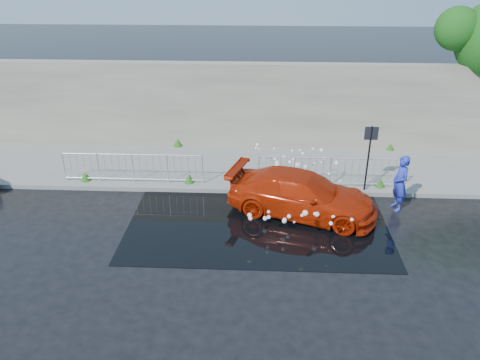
# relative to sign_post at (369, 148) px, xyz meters

# --- Properties ---
(ground) EXTENTS (90.00, 90.00, 0.00)m
(ground) POSITION_rel_sign_post_xyz_m (-4.20, -3.10, -1.72)
(ground) COLOR black
(ground) RESTS_ON ground
(pavement) EXTENTS (30.00, 4.00, 0.15)m
(pavement) POSITION_rel_sign_post_xyz_m (-4.20, 1.90, -1.65)
(pavement) COLOR slate
(pavement) RESTS_ON ground
(curb) EXTENTS (30.00, 0.25, 0.16)m
(curb) POSITION_rel_sign_post_xyz_m (-4.20, -0.10, -1.64)
(curb) COLOR slate
(curb) RESTS_ON ground
(retaining_wall) EXTENTS (30.00, 0.60, 3.50)m
(retaining_wall) POSITION_rel_sign_post_xyz_m (-4.20, 4.10, 0.18)
(retaining_wall) COLOR slate
(retaining_wall) RESTS_ON pavement
(puddle) EXTENTS (8.00, 5.00, 0.01)m
(puddle) POSITION_rel_sign_post_xyz_m (-3.70, -2.10, -1.72)
(puddle) COLOR black
(puddle) RESTS_ON ground
(sign_post) EXTENTS (0.45, 0.06, 2.50)m
(sign_post) POSITION_rel_sign_post_xyz_m (0.00, 0.00, 0.00)
(sign_post) COLOR black
(sign_post) RESTS_ON ground
(railing_left) EXTENTS (5.05, 0.05, 1.10)m
(railing_left) POSITION_rel_sign_post_xyz_m (-8.20, 0.25, -0.99)
(railing_left) COLOR silver
(railing_left) RESTS_ON pavement
(railing_right) EXTENTS (5.05, 0.05, 1.10)m
(railing_right) POSITION_rel_sign_post_xyz_m (-1.20, 0.25, -0.99)
(railing_right) COLOR silver
(railing_right) RESTS_ON pavement
(weeds) EXTENTS (12.17, 3.93, 0.34)m
(weeds) POSITION_rel_sign_post_xyz_m (-4.41, 1.35, -1.41)
(weeds) COLOR #224F15
(weeds) RESTS_ON pavement
(water_spray) EXTENTS (3.61, 5.67, 1.01)m
(water_spray) POSITION_rel_sign_post_xyz_m (-2.65, -0.48, -1.05)
(water_spray) COLOR white
(water_spray) RESTS_ON ground
(red_car) EXTENTS (5.11, 3.28, 1.38)m
(red_car) POSITION_rel_sign_post_xyz_m (-2.30, -1.48, -1.03)
(red_car) COLOR #B32207
(red_car) RESTS_ON ground
(person) EXTENTS (0.55, 0.75, 1.88)m
(person) POSITION_rel_sign_post_xyz_m (0.87, -1.02, -0.79)
(person) COLOR #2430B6
(person) RESTS_ON ground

